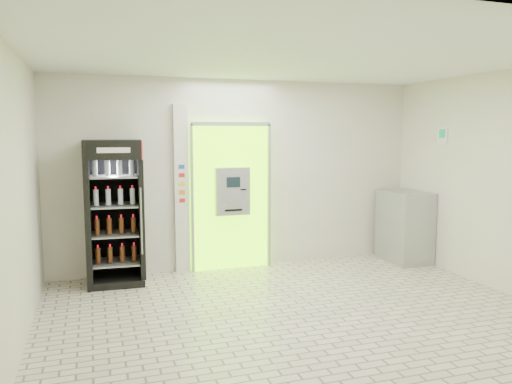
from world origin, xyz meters
name	(u,v)px	position (x,y,z in m)	size (l,w,h in m)	color
ground	(303,318)	(0.00, 0.00, 0.00)	(6.00, 6.00, 0.00)	#BEB39E
room_shell	(304,162)	(0.00, 0.00, 1.84)	(6.00, 6.00, 6.00)	silver
atm_assembly	(231,196)	(-0.20, 2.41, 1.17)	(1.30, 0.24, 2.33)	#7BF000
pillar	(181,189)	(-0.98, 2.45, 1.30)	(0.22, 0.11, 2.60)	silver
beverage_cooler	(115,215)	(-2.00, 2.15, 0.99)	(0.81, 0.76, 2.07)	black
steel_cabinet	(404,226)	(2.69, 1.90, 0.59)	(0.61, 0.90, 1.19)	#989B9F
exit_sign	(443,135)	(2.99, 1.40, 2.12)	(0.02, 0.22, 0.26)	white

